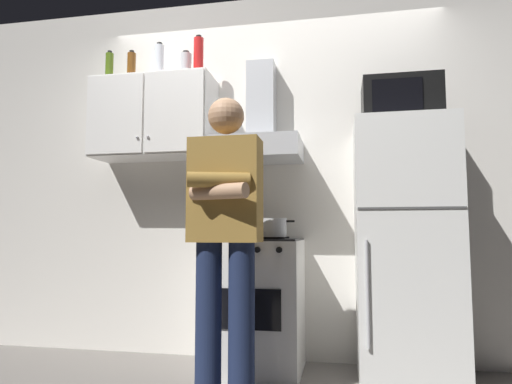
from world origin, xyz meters
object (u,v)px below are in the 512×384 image
Objects in this scene: microwave at (400,103)px; bottle_vodka_clear at (159,62)px; refrigerator at (405,249)px; bottle_olive_oil at (109,67)px; upper_cabinet at (154,118)px; range_hood at (259,134)px; bottle_canister_steel at (186,66)px; stove_oven at (256,304)px; bottle_soda_red at (198,56)px; bottle_beer_brown at (131,67)px; cooking_pot at (272,228)px; person_standing at (225,233)px.

bottle_vodka_clear reaches higher than microwave.
bottle_olive_oil is (-2.12, 0.11, 1.36)m from refrigerator.
range_hood is at bearing 0.09° from upper_cabinet.
stove_oven is at bearing -15.38° from bottle_canister_steel.
bottle_soda_red is at bearing 168.27° from stove_oven.
range_hood is 0.47× the size of refrigerator.
refrigerator is 2.52m from bottle_olive_oil.
bottle_soda_red is at bearing -5.46° from bottle_beer_brown.
bottle_canister_steel is (-0.69, 0.27, 1.22)m from cooking_pot.
bottle_olive_oil is 0.99× the size of bottle_beer_brown.
upper_cabinet reaches higher than stove_oven.
bottle_soda_red is (-0.57, 0.21, 1.26)m from cooking_pot.
bottle_olive_oil is at bearing 147.18° from person_standing.
microwave is 2.00m from bottle_beer_brown.
bottle_olive_oil is (-1.30, 0.23, 1.23)m from cooking_pot.
bottle_soda_red is 0.72m from bottle_olive_oil.
bottle_soda_red is (-0.44, 0.09, 1.76)m from stove_oven.
bottle_canister_steel is (0.24, 0.03, 0.40)m from upper_cabinet.
bottle_vodka_clear is at bearing 175.56° from microwave.
bottle_beer_brown is at bearing 174.27° from upper_cabinet.
refrigerator is at bearing -89.10° from microwave.
microwave is at bearing 9.57° from cooking_pot.
upper_cabinet is 3.09× the size of bottle_vodka_clear.
cooking_pot is at bearing 69.70° from person_standing.
range_hood is 0.72m from cooking_pot.
microwave is 2.29× the size of bottle_canister_steel.
microwave is 1.97× the size of bottle_beer_brown.
upper_cabinet is 3.71× the size of bottle_olive_oil.
refrigerator is at bearing -3.76° from bottle_soda_red.
bottle_beer_brown reaches higher than bottle_canister_steel.
stove_oven is 1.82× the size of microwave.
microwave is at bearing -4.44° from bottle_vodka_clear.
stove_oven is 1.62m from microwave.
person_standing is (0.75, -0.73, -0.85)m from upper_cabinet.
bottle_olive_oil is (-1.17, 0.11, 1.73)m from stove_oven.
refrigerator reaches higher than cooking_pot.
person_standing is (-0.05, -0.61, 0.47)m from stove_oven.
bottle_canister_steel is at bearing 174.86° from microwave.
bottle_canister_steel is (-1.51, 0.15, 1.35)m from refrigerator.
cooking_pot is 1.57m from bottle_vodka_clear.
person_standing is at bearing -46.23° from bottle_vodka_clear.
bottle_soda_red is at bearing 119.50° from person_standing.
stove_oven is 0.53m from cooking_pot.
bottle_olive_oil is at bearing 176.93° from refrigerator.
cooking_pot reaches higher than stove_oven.
bottle_soda_red is 0.34m from bottle_vodka_clear.
cooking_pot is (-0.82, -0.12, 0.13)m from refrigerator.
bottle_vodka_clear reaches higher than range_hood.
refrigerator is (0.95, -0.13, -0.80)m from range_hood.
bottle_beer_brown is at bearing 166.82° from cooking_pot.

